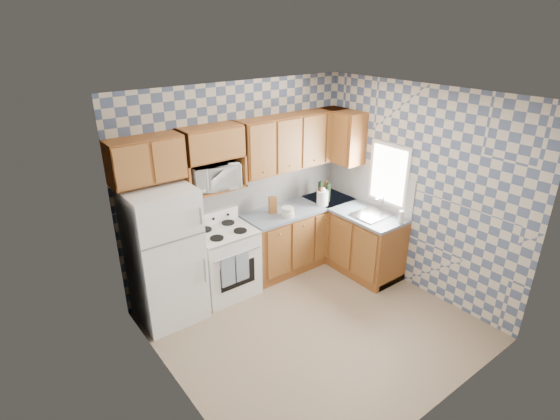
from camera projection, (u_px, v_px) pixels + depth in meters
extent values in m
plane|color=#8B7157|center=(314.00, 326.00, 5.26)|extent=(3.40, 3.40, 0.00)
cube|color=#4E5C7C|center=(239.00, 184.00, 5.89)|extent=(3.40, 0.02, 2.70)
cube|color=#4E5C7C|center=(416.00, 191.00, 5.66)|extent=(0.02, 3.20, 2.70)
cube|color=white|center=(264.00, 188.00, 6.16)|extent=(2.60, 0.02, 0.56)
cube|color=white|center=(368.00, 185.00, 6.30)|extent=(0.02, 1.60, 0.56)
cube|color=white|center=(165.00, 256.00, 5.13)|extent=(0.75, 0.70, 1.68)
cube|color=white|center=(225.00, 262.00, 5.75)|extent=(0.76, 0.65, 0.90)
cube|color=silver|center=(223.00, 232.00, 5.57)|extent=(0.76, 0.65, 0.02)
cube|color=white|center=(212.00, 218.00, 5.73)|extent=(0.76, 0.08, 0.17)
cube|color=navy|center=(228.00, 272.00, 5.38)|extent=(0.19, 0.02, 0.39)
cube|color=navy|center=(242.00, 266.00, 5.50)|extent=(0.19, 0.02, 0.39)
cube|color=brown|center=(299.00, 236.00, 6.49)|extent=(1.75, 0.60, 0.88)
cube|color=brown|center=(351.00, 237.00, 6.44)|extent=(0.60, 1.60, 0.88)
cube|color=slate|center=(300.00, 207.00, 6.30)|extent=(1.77, 0.63, 0.04)
cube|color=slate|center=(352.00, 209.00, 6.26)|extent=(0.63, 1.60, 0.04)
cube|color=brown|center=(295.00, 141.00, 6.02)|extent=(1.75, 0.33, 0.74)
cube|color=brown|center=(146.00, 160.00, 4.80)|extent=(0.82, 0.33, 0.50)
cube|color=brown|center=(341.00, 136.00, 6.28)|extent=(0.33, 0.70, 0.74)
cube|color=brown|center=(214.00, 189.00, 5.47)|extent=(0.80, 0.33, 0.03)
imported|color=white|center=(215.00, 176.00, 5.42)|extent=(0.64, 0.49, 0.32)
cube|color=#B7B7BC|center=(371.00, 215.00, 5.99)|extent=(0.48, 0.40, 0.03)
cube|color=silver|center=(389.00, 175.00, 5.94)|extent=(0.02, 0.66, 0.86)
cylinder|color=black|center=(320.00, 192.00, 6.38)|extent=(0.07, 0.07, 0.31)
cylinder|color=black|center=(328.00, 192.00, 6.39)|extent=(0.07, 0.07, 0.29)
cylinder|color=#583514|center=(326.00, 190.00, 6.50)|extent=(0.07, 0.07, 0.27)
cylinder|color=#583514|center=(320.00, 197.00, 6.29)|extent=(0.07, 0.07, 0.25)
cube|color=brown|center=(273.00, 205.00, 6.03)|extent=(0.14, 0.14, 0.23)
cylinder|color=white|center=(322.00, 198.00, 6.29)|extent=(0.17, 0.17, 0.21)
cylinder|color=beige|center=(401.00, 217.00, 5.74)|extent=(0.06, 0.06, 0.17)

